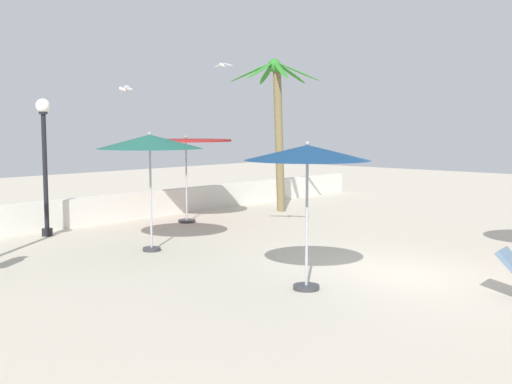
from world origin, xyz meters
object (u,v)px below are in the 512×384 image
Objects in this scene: patio_umbrella_1 at (186,145)px; patio_umbrella_3 at (307,155)px; palm_tree_1 at (277,115)px; seagull_1 at (224,65)px; lamp_post_1 at (44,151)px; seagull_2 at (126,89)px; patio_umbrella_0 at (150,143)px.

patio_umbrella_3 is at bearing -117.24° from patio_umbrella_1.
seagull_1 is at bearing 69.10° from palm_tree_1.
seagull_2 reaches higher than lamp_post_1.
patio_umbrella_1 is 2.11× the size of seagull_2.
seagull_1 is (8.65, 6.26, 2.73)m from patio_umbrella_0.
patio_umbrella_1 is at bearing 172.01° from palm_tree_1.
palm_tree_1 reaches higher than patio_umbrella_3.
seagull_1 is at bearing 34.60° from patio_umbrella_1.
seagull_2 is (-1.19, 1.26, 1.63)m from patio_umbrella_1.
palm_tree_1 is 1.41× the size of lamp_post_1.
patio_umbrella_1 is 2.38m from seagull_2.
patio_umbrella_3 is 2.71× the size of seagull_1.
patio_umbrella_1 is 3.75m from palm_tree_1.
palm_tree_1 is at bearing 43.10° from patio_umbrella_3.
seagull_1 is 6.87m from seagull_2.
seagull_2 is at bearing 6.28° from lamp_post_1.
seagull_2 is (2.67, 8.75, 1.57)m from patio_umbrella_3.
seagull_2 reaches higher than patio_umbrella_3.
palm_tree_1 is 4.79m from seagull_1.
patio_umbrella_3 is at bearing -129.21° from seagull_1.
patio_umbrella_0 is at bearing -142.32° from patio_umbrella_1.
patio_umbrella_1 is 6.91m from seagull_1.
lamp_post_1 is at bearing 166.86° from patio_umbrella_1.
lamp_post_1 is (-4.06, 0.95, -0.09)m from patio_umbrella_1.
lamp_post_1 reaches higher than patio_umbrella_0.
lamp_post_1 is at bearing -173.72° from seagull_2.
patio_umbrella_1 is 1.03× the size of patio_umbrella_3.
lamp_post_1 reaches higher than patio_umbrella_1.
patio_umbrella_3 reaches higher than patio_umbrella_1.
patio_umbrella_3 is (-3.86, -7.49, 0.06)m from patio_umbrella_1.
patio_umbrella_3 is 0.52× the size of palm_tree_1.
palm_tree_1 is at bearing -20.24° from seagull_2.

